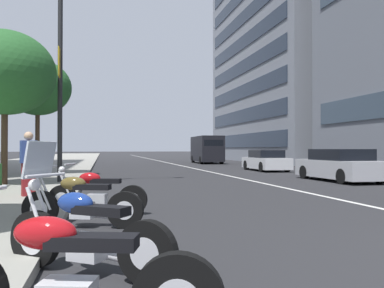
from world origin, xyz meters
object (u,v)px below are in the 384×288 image
object	(u,v)px
car_following_behind	(340,166)
street_tree_by_lamp_post	(38,88)
motorcycle_second_in_row	(65,284)
motorcycle_by_sign_pole	(96,195)
motorcycle_under_tarp	(85,235)
street_tree_near_plaza_corner	(5,73)
car_mid_block_traffic	(266,161)
pedestrian_on_plaza	(29,163)
street_lamp_with_banners	(70,41)
delivery_van_ahead	(207,149)
motorcycle_mid_row	(80,203)

from	to	relation	value
car_following_behind	street_tree_by_lamp_post	size ratio (longest dim) A/B	0.79
motorcycle_second_in_row	motorcycle_by_sign_pole	size ratio (longest dim) A/B	1.05
motorcycle_under_tarp	street_tree_near_plaza_corner	world-z (taller)	street_tree_near_plaza_corner
motorcycle_under_tarp	car_following_behind	size ratio (longest dim) A/B	0.40
car_mid_block_traffic	pedestrian_on_plaza	distance (m)	17.29
motorcycle_second_in_row	street_lamp_with_banners	xyz separation A→B (m)	(12.86, 0.96, 5.14)
delivery_van_ahead	car_mid_block_traffic	bearing A→B (deg)	-176.48
motorcycle_mid_row	motorcycle_under_tarp	bearing A→B (deg)	111.66
car_following_behind	delivery_van_ahead	size ratio (longest dim) A/B	0.79
street_tree_near_plaza_corner	pedestrian_on_plaza	distance (m)	5.16
motorcycle_under_tarp	car_following_behind	bearing A→B (deg)	-97.20
car_following_behind	pedestrian_on_plaza	world-z (taller)	pedestrian_on_plaza
car_mid_block_traffic	street_tree_near_plaza_corner	world-z (taller)	street_tree_near_plaza_corner
car_mid_block_traffic	pedestrian_on_plaza	bearing A→B (deg)	136.91
car_following_behind	street_lamp_with_banners	bearing A→B (deg)	87.73
motorcycle_by_sign_pole	motorcycle_under_tarp	bearing A→B (deg)	105.25
motorcycle_under_tarp	car_following_behind	xyz separation A→B (m)	(10.90, -10.30, 0.22)
delivery_van_ahead	motorcycle_by_sign_pole	bearing A→B (deg)	162.63
car_following_behind	street_tree_by_lamp_post	xyz separation A→B (m)	(5.86, 13.32, 3.84)
car_following_behind	street_tree_by_lamp_post	bearing A→B (deg)	66.04
motorcycle_by_sign_pole	delivery_van_ahead	size ratio (longest dim) A/B	0.36
car_mid_block_traffic	street_tree_by_lamp_post	bearing A→B (deg)	101.09
delivery_van_ahead	street_lamp_with_banners	distance (m)	24.22
car_mid_block_traffic	delivery_van_ahead	size ratio (longest dim) A/B	0.75
motorcycle_under_tarp	motorcycle_mid_row	bearing A→B (deg)	-49.77
street_lamp_with_banners	pedestrian_on_plaza	xyz separation A→B (m)	(-4.59, 0.71, -4.55)
motorcycle_mid_row	delivery_van_ahead	world-z (taller)	delivery_van_ahead
motorcycle_under_tarp	street_lamp_with_banners	xyz separation A→B (m)	(11.30, 1.03, 5.11)
street_lamp_with_banners	motorcycle_second_in_row	bearing A→B (deg)	-175.74
motorcycle_mid_row	street_tree_near_plaza_corner	bearing A→B (deg)	-51.38
pedestrian_on_plaza	street_lamp_with_banners	bearing A→B (deg)	-29.01
car_mid_block_traffic	motorcycle_by_sign_pole	bearing A→B (deg)	146.57
motorcycle_second_in_row	motorcycle_mid_row	xyz separation A→B (m)	(4.34, 0.13, 0.02)
delivery_van_ahead	car_following_behind	bearing A→B (deg)	-177.21
car_following_behind	street_tree_by_lamp_post	world-z (taller)	street_tree_by_lamp_post
car_following_behind	street_tree_near_plaza_corner	size ratio (longest dim) A/B	0.83
motorcycle_second_in_row	street_tree_by_lamp_post	size ratio (longest dim) A/B	0.38
street_lamp_with_banners	street_tree_near_plaza_corner	world-z (taller)	street_lamp_with_banners
motorcycle_second_in_row	pedestrian_on_plaza	xyz separation A→B (m)	(8.27, 1.66, 0.59)
motorcycle_second_in_row	street_tree_near_plaza_corner	size ratio (longest dim) A/B	0.40
street_lamp_with_banners	motorcycle_by_sign_pole	bearing A→B (deg)	-171.23
street_tree_near_plaza_corner	street_tree_by_lamp_post	distance (m)	6.18
motorcycle_mid_row	car_following_behind	size ratio (longest dim) A/B	0.47
motorcycle_second_in_row	car_following_behind	bearing A→B (deg)	-113.36
street_tree_near_plaza_corner	pedestrian_on_plaza	bearing A→B (deg)	-159.30
motorcycle_mid_row	street_tree_near_plaza_corner	world-z (taller)	street_tree_near_plaza_corner
motorcycle_second_in_row	car_mid_block_traffic	xyz separation A→B (m)	(20.63, -10.43, 0.20)
car_mid_block_traffic	motorcycle_second_in_row	bearing A→B (deg)	154.47
motorcycle_mid_row	car_mid_block_traffic	size ratio (longest dim) A/B	0.49
delivery_van_ahead	street_lamp_with_banners	size ratio (longest dim) A/B	0.63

